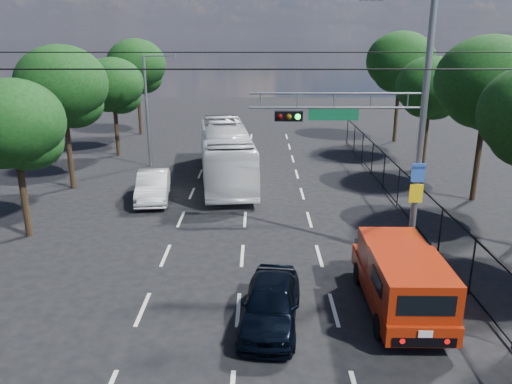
{
  "coord_description": "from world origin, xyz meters",
  "views": [
    {
      "loc": [
        0.64,
        -9.79,
        8.2
      ],
      "look_at": [
        0.54,
        7.37,
        2.8
      ],
      "focal_mm": 35.0,
      "sensor_mm": 36.0,
      "label": 1
    }
  ],
  "objects_px": {
    "navy_hatchback": "(271,303)",
    "white_bus": "(225,153)",
    "signal_mast": "(389,122)",
    "red_pickup": "(401,278)",
    "white_van": "(153,186)"
  },
  "relations": [
    {
      "from": "navy_hatchback",
      "to": "white_bus",
      "type": "distance_m",
      "value": 15.81
    },
    {
      "from": "navy_hatchback",
      "to": "white_van",
      "type": "bearing_deg",
      "value": 123.3
    },
    {
      "from": "navy_hatchback",
      "to": "white_bus",
      "type": "height_order",
      "value": "white_bus"
    },
    {
      "from": "signal_mast",
      "to": "red_pickup",
      "type": "distance_m",
      "value": 5.74
    },
    {
      "from": "red_pickup",
      "to": "signal_mast",
      "type": "bearing_deg",
      "value": 85.87
    },
    {
      "from": "signal_mast",
      "to": "white_van",
      "type": "xyz_separation_m",
      "value": [
        -10.14,
        6.93,
        -4.51
      ]
    },
    {
      "from": "signal_mast",
      "to": "white_bus",
      "type": "height_order",
      "value": "signal_mast"
    },
    {
      "from": "red_pickup",
      "to": "navy_hatchback",
      "type": "bearing_deg",
      "value": -168.21
    },
    {
      "from": "red_pickup",
      "to": "white_van",
      "type": "height_order",
      "value": "red_pickup"
    },
    {
      "from": "signal_mast",
      "to": "navy_hatchback",
      "type": "bearing_deg",
      "value": -131.83
    },
    {
      "from": "navy_hatchback",
      "to": "white_van",
      "type": "height_order",
      "value": "white_van"
    },
    {
      "from": "navy_hatchback",
      "to": "white_van",
      "type": "distance_m",
      "value": 13.1
    },
    {
      "from": "navy_hatchback",
      "to": "white_bus",
      "type": "relative_size",
      "value": 0.36
    },
    {
      "from": "white_bus",
      "to": "white_van",
      "type": "height_order",
      "value": "white_bus"
    },
    {
      "from": "white_van",
      "to": "navy_hatchback",
      "type": "bearing_deg",
      "value": -70.79
    }
  ]
}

